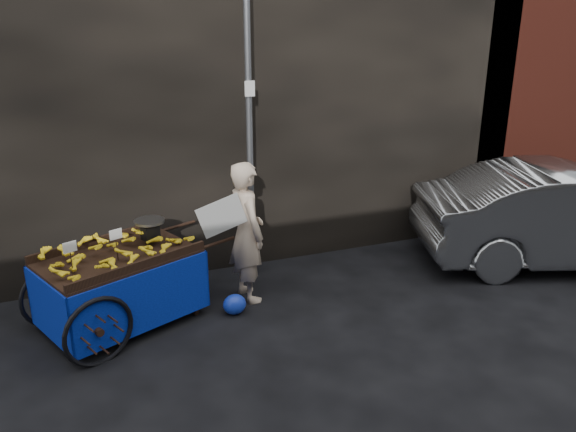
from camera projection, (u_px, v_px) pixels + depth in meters
name	position (u px, v px, depth m)	size (l,w,h in m)	color
ground	(263.00, 325.00, 6.15)	(80.00, 80.00, 0.00)	black
building_wall	(227.00, 70.00, 7.74)	(13.50, 2.00, 5.00)	black
street_pole	(249.00, 121.00, 6.73)	(0.12, 0.10, 4.00)	slate
banana_cart	(114.00, 264.00, 5.91)	(2.35, 1.73, 1.17)	black
vendor	(247.00, 232.00, 6.49)	(0.86, 0.65, 1.67)	#C9AF95
plastic_bag	(235.00, 304.00, 6.34)	(0.27, 0.21, 0.24)	#1935C0
parked_car	(573.00, 216.00, 7.54)	(1.42, 4.07, 1.34)	#ACAFB3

